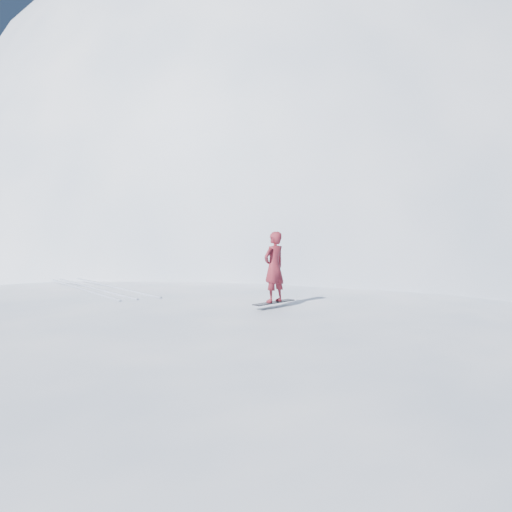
% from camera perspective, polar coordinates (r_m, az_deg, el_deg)
% --- Properties ---
extents(ground, '(400.00, 400.00, 0.00)m').
position_cam_1_polar(ground, '(12.49, -13.57, -16.77)').
color(ground, white).
rests_on(ground, ground).
extents(near_ridge, '(36.00, 28.00, 4.80)m').
position_cam_1_polar(near_ridge, '(15.48, -12.41, -12.70)').
color(near_ridge, white).
rests_on(near_ridge, ground).
extents(summit_peak, '(60.00, 56.00, 56.00)m').
position_cam_1_polar(summit_peak, '(44.97, 6.79, -1.88)').
color(summit_peak, white).
rests_on(summit_peak, ground).
extents(peak_shoulder, '(28.00, 24.00, 18.00)m').
position_cam_1_polar(peak_shoulder, '(34.12, -4.64, -3.64)').
color(peak_shoulder, white).
rests_on(peak_shoulder, ground).
extents(wind_bumps, '(16.00, 14.40, 1.00)m').
position_cam_1_polar(wind_bumps, '(14.36, -17.76, -14.09)').
color(wind_bumps, white).
rests_on(wind_bumps, ground).
extents(snowboard, '(1.29, 0.63, 0.02)m').
position_cam_1_polar(snowboard, '(12.36, 2.07, -5.32)').
color(snowboard, black).
rests_on(snowboard, near_ridge).
extents(snowboarder, '(0.73, 0.59, 1.74)m').
position_cam_1_polar(snowboarder, '(12.25, 2.08, -1.25)').
color(snowboarder, maroon).
rests_on(snowboarder, snowboard).
extents(board_tracks, '(2.30, 5.89, 0.04)m').
position_cam_1_polar(board_tracks, '(15.99, -17.84, -3.40)').
color(board_tracks, silver).
rests_on(board_tracks, ground).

